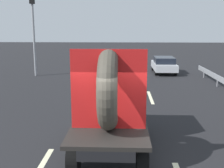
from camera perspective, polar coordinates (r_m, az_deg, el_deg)
ground_plane at (r=7.93m, az=0.61°, el=-15.69°), size 120.00×120.00×0.00m
flatbed_truck at (r=8.81m, az=-0.13°, el=-2.27°), size 2.02×4.53×3.07m
distant_sedan at (r=22.99m, az=10.30°, el=3.87°), size 1.65×3.85×1.26m
traffic_light at (r=21.80m, az=-15.45°, el=11.89°), size 0.42×0.36×6.09m
lane_dash_left_far at (r=14.62m, az=-6.14°, el=-2.95°), size 0.16×2.46×0.01m
lane_dash_right_far at (r=14.99m, az=7.66°, el=-2.63°), size 0.16×2.73×0.01m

